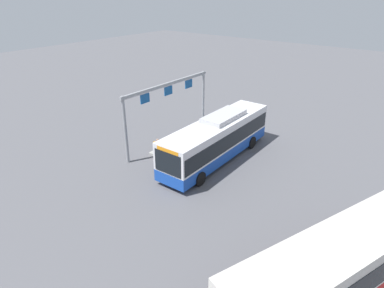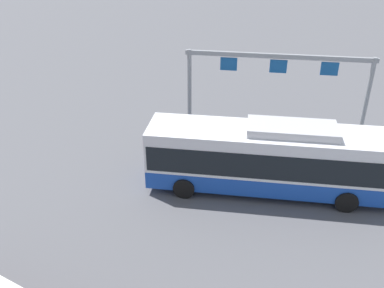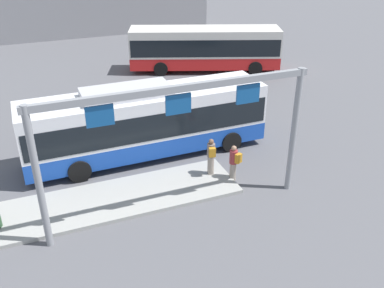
% 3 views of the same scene
% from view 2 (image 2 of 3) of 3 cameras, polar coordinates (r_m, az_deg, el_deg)
% --- Properties ---
extents(ground_plane, '(120.00, 120.00, 0.00)m').
position_cam_2_polar(ground_plane, '(20.59, 10.04, -6.03)').
color(ground_plane, '#56565B').
extents(platform_curb, '(10.00, 2.80, 0.16)m').
position_cam_2_polar(platform_curb, '(23.55, 15.77, -1.78)').
color(platform_curb, '#9E9E99').
rests_on(platform_curb, ground).
extents(bus_main, '(11.28, 2.79, 3.46)m').
position_cam_2_polar(bus_main, '(19.64, 10.50, -1.65)').
color(bus_main, '#1947AD').
rests_on(bus_main, ground).
extents(person_boarding, '(0.42, 0.58, 1.67)m').
position_cam_2_polar(person_boarding, '(22.65, 5.40, 0.80)').
color(person_boarding, gray).
rests_on(person_boarding, platform_curb).
extents(person_waiting_near, '(0.50, 0.60, 1.67)m').
position_cam_2_polar(person_waiting_near, '(23.33, 3.59, 1.29)').
color(person_waiting_near, gray).
rests_on(person_waiting_near, ground).
extents(platform_sign_gantry, '(9.97, 0.24, 5.20)m').
position_cam_2_polar(platform_sign_gantry, '(23.40, 11.41, 8.59)').
color(platform_sign_gantry, gray).
rests_on(platform_sign_gantry, ground).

